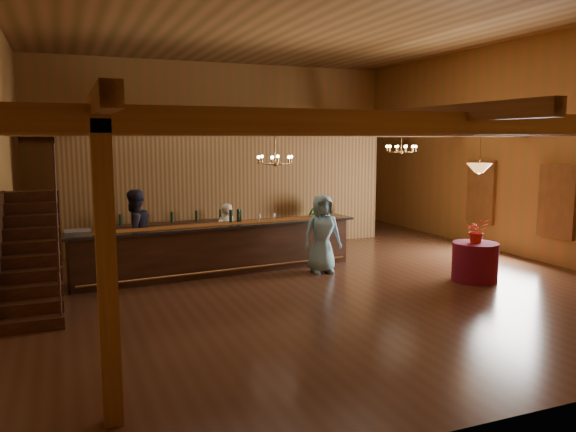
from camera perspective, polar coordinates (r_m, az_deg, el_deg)
name	(u,v)px	position (r m, az deg, el deg)	size (l,w,h in m)	color
floor	(299,273)	(12.77, 1.12, -5.77)	(14.00, 14.00, 0.00)	#452818
ceiling	(300,21)	(12.66, 1.19, 19.21)	(14.00, 14.00, 0.00)	#976032
wall_back	(217,147)	(19.05, -7.22, 7.01)	(12.00, 0.10, 5.50)	olive
wall_front	(561,163)	(6.59, 25.95, 4.86)	(12.00, 0.10, 5.50)	olive
wall_right	(512,149)	(15.77, 21.76, 6.36)	(0.10, 14.00, 5.50)	olive
beam_grid	(291,128)	(12.88, 0.26, 8.89)	(11.90, 13.90, 0.39)	brown
support_posts	(308,205)	(12.04, 2.07, 1.14)	(9.20, 10.20, 3.20)	brown
partition_wall	(233,192)	(15.61, -5.62, 2.45)	(9.00, 0.18, 3.10)	brown
window_right_front	(557,201)	(14.69, 25.68, 1.38)	(0.12, 1.05, 1.75)	white
window_right_back	(481,192)	(16.54, 19.04, 2.36)	(0.12, 1.05, 1.75)	white
staircase	(31,254)	(10.87, -24.65, -3.50)	(1.00, 2.80, 2.00)	#411F12
backroom_boxes	(222,219)	(17.70, -6.77, -0.26)	(4.10, 0.60, 1.10)	#411F12
tasting_bar	(219,249)	(12.69, -7.05, -3.31)	(6.72, 1.44, 1.12)	#411F12
beverage_dispenser	(103,219)	(12.00, -18.27, -0.25)	(0.26, 0.26, 0.60)	silver
glass_rack_tray	(78,233)	(11.86, -20.58, -1.60)	(0.50, 0.50, 0.10)	gray
raffle_drum	(327,210)	(13.72, 3.99, 0.63)	(0.34, 0.24, 0.30)	brown
bar_bottle_0	(231,216)	(12.81, -5.84, -0.02)	(0.07, 0.07, 0.30)	black
bar_bottle_1	(238,216)	(12.88, -5.06, 0.03)	(0.07, 0.07, 0.30)	black
bar_bottle_2	(240,216)	(12.89, -4.89, 0.04)	(0.07, 0.07, 0.30)	black
backbar_shelf	(173,238)	(15.01, -11.64, -2.24)	(3.00, 0.47, 0.84)	#411F12
round_table	(475,262)	(12.62, 18.45, -4.43)	(0.95, 0.95, 0.82)	maroon
chandelier_left	(275,159)	(12.25, -1.32, 5.78)	(0.80, 0.80, 0.79)	#A17440
chandelier_right	(401,148)	(15.56, 11.43, 6.74)	(0.80, 0.80, 0.61)	#A17440
pendant_lamp	(479,168)	(12.36, 18.85, 4.63)	(0.52, 0.52, 0.90)	#A17440
bartender	(226,235)	(13.38, -6.32, -1.92)	(0.55, 0.36, 1.49)	white
staff_second	(134,232)	(12.96, -15.33, -1.57)	(0.92, 0.72, 1.90)	#212031
guest	(322,234)	(12.66, 3.50, -1.81)	(0.87, 0.56, 1.77)	#78B1CA
floor_plant	(312,221)	(15.90, 2.44, -0.50)	(0.77, 0.62, 1.40)	#346C25
table_flowers	(477,231)	(12.49, 18.64, -1.42)	(0.47, 0.41, 0.52)	red
table_vase	(477,236)	(12.57, 18.70, -1.96)	(0.13, 0.13, 0.27)	#A17440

